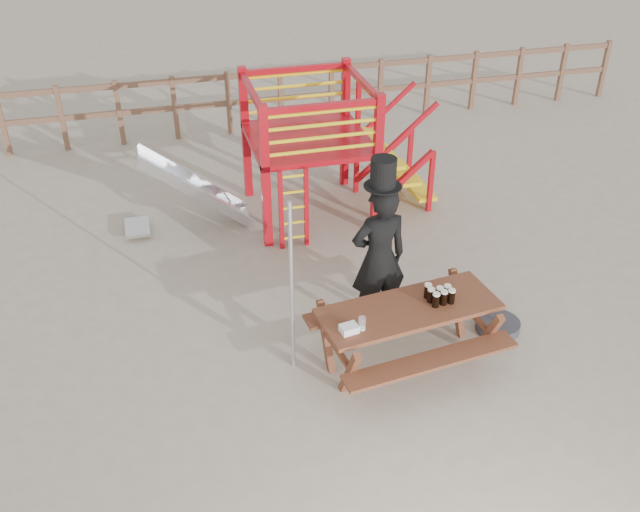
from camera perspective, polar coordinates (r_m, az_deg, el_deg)
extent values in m
plane|color=tan|center=(8.19, 3.91, -8.45)|extent=(60.00, 60.00, 0.00)
cube|color=brown|center=(13.68, -5.33, 14.25)|extent=(15.00, 0.06, 0.10)
cube|color=brown|center=(13.84, -5.22, 12.27)|extent=(15.00, 0.06, 0.10)
cube|color=brown|center=(13.89, -24.06, 9.64)|extent=(0.09, 0.09, 1.20)
cube|color=brown|center=(13.75, -19.95, 10.31)|extent=(0.09, 0.09, 1.20)
cube|color=brown|center=(13.69, -15.75, 10.95)|extent=(0.09, 0.09, 1.20)
cube|color=brown|center=(13.69, -11.53, 11.53)|extent=(0.09, 0.09, 1.20)
cube|color=brown|center=(13.78, -7.31, 12.04)|extent=(0.09, 0.09, 1.20)
cube|color=brown|center=(13.93, -3.15, 12.48)|extent=(0.09, 0.09, 1.20)
cube|color=brown|center=(14.15, 0.91, 12.85)|extent=(0.09, 0.09, 1.20)
cube|color=brown|center=(14.44, 4.84, 13.15)|extent=(0.09, 0.09, 1.20)
cube|color=brown|center=(14.79, 8.61, 13.38)|extent=(0.09, 0.09, 1.20)
cube|color=brown|center=(15.19, 12.20, 13.54)|extent=(0.09, 0.09, 1.20)
cube|color=brown|center=(15.65, 15.59, 13.65)|extent=(0.09, 0.09, 1.20)
cube|color=brown|center=(16.16, 18.78, 13.71)|extent=(0.09, 0.09, 1.20)
cube|color=brown|center=(16.72, 21.76, 13.73)|extent=(0.09, 0.09, 1.20)
cube|color=#A90B15|center=(9.76, -4.38, 6.21)|extent=(0.12, 0.12, 2.10)
cube|color=#A90B15|center=(10.13, 4.60, 7.23)|extent=(0.12, 0.12, 2.10)
cube|color=#A90B15|center=(11.20, -5.97, 9.70)|extent=(0.12, 0.12, 2.10)
cube|color=#A90B15|center=(11.52, 2.01, 10.53)|extent=(0.12, 0.12, 2.10)
cube|color=#A90B15|center=(10.56, -0.94, 9.31)|extent=(1.72, 1.72, 0.08)
cube|color=#A90B15|center=(9.54, 0.20, 11.89)|extent=(1.60, 0.08, 0.08)
cube|color=#A90B15|center=(11.01, -2.02, 14.72)|extent=(1.60, 0.08, 0.08)
cube|color=#A90B15|center=(10.12, -5.50, 12.98)|extent=(0.08, 1.60, 0.08)
cube|color=#A90B15|center=(10.48, 3.39, 13.76)|extent=(0.08, 1.60, 0.08)
cylinder|color=yellow|center=(9.78, 0.19, 8.49)|extent=(1.50, 0.05, 0.05)
cylinder|color=yellow|center=(11.21, -1.96, 11.71)|extent=(1.50, 0.05, 0.05)
cylinder|color=yellow|center=(9.70, 0.19, 9.46)|extent=(1.50, 0.05, 0.05)
cylinder|color=yellow|center=(11.15, -1.98, 12.57)|extent=(1.50, 0.05, 0.05)
cylinder|color=yellow|center=(9.64, 0.20, 10.45)|extent=(1.50, 0.05, 0.05)
cylinder|color=yellow|center=(11.09, -1.99, 13.44)|extent=(1.50, 0.05, 0.05)
cylinder|color=yellow|center=(9.57, 0.20, 11.44)|extent=(1.50, 0.05, 0.05)
cylinder|color=yellow|center=(11.03, -2.01, 14.33)|extent=(1.50, 0.05, 0.05)
cube|color=#A90B15|center=(9.87, -3.14, 3.61)|extent=(0.06, 0.06, 1.20)
cube|color=#A90B15|center=(9.93, -1.10, 3.87)|extent=(0.06, 0.06, 1.20)
cylinder|color=yellow|center=(10.12, -2.06, 1.51)|extent=(0.36, 0.04, 0.04)
cylinder|color=yellow|center=(10.00, -2.09, 2.69)|extent=(0.36, 0.04, 0.04)
cylinder|color=yellow|center=(9.88, -2.12, 3.89)|extent=(0.36, 0.04, 0.04)
cylinder|color=yellow|center=(9.77, -2.15, 5.13)|extent=(0.36, 0.04, 0.04)
cylinder|color=yellow|center=(9.66, -2.18, 6.39)|extent=(0.36, 0.04, 0.04)
cube|color=yellow|center=(10.85, 4.00, 9.21)|extent=(0.30, 0.90, 0.06)
cube|color=yellow|center=(11.06, 5.33, 7.91)|extent=(0.30, 0.90, 0.06)
cube|color=yellow|center=(11.28, 6.60, 6.65)|extent=(0.30, 0.90, 0.06)
cube|color=yellow|center=(11.51, 7.82, 5.45)|extent=(0.30, 0.90, 0.06)
cube|color=#A90B15|center=(10.80, 6.68, 6.13)|extent=(0.95, 0.08, 0.86)
cube|color=#A90B15|center=(11.56, 5.11, 8.06)|extent=(0.95, 0.08, 0.86)
cube|color=silver|center=(10.57, -9.93, 5.35)|extent=(1.53, 0.55, 1.21)
cube|color=silver|center=(10.31, -9.79, 4.89)|extent=(1.58, 0.04, 1.28)
cube|color=silver|center=(10.79, -10.11, 6.17)|extent=(1.58, 0.04, 1.28)
cube|color=silver|center=(10.80, -14.41, 2.25)|extent=(0.35, 0.55, 0.05)
cube|color=brown|center=(7.78, 7.14, -4.23)|extent=(2.05, 0.98, 0.05)
cube|color=brown|center=(7.60, 8.92, -8.27)|extent=(1.99, 0.52, 0.04)
cube|color=brown|center=(8.33, 5.26, -3.80)|extent=(1.99, 0.52, 0.04)
cube|color=brown|center=(7.72, 1.40, -7.93)|extent=(0.22, 1.18, 0.71)
cube|color=brown|center=(8.38, 12.04, -4.99)|extent=(0.22, 1.18, 0.71)
imported|color=black|center=(8.23, 4.73, -0.21)|extent=(0.71, 0.49, 1.86)
cube|color=#0D931A|center=(8.22, 4.40, 1.62)|extent=(0.08, 0.02, 0.43)
cylinder|color=black|center=(7.76, 5.04, 5.60)|extent=(0.42, 0.42, 0.01)
cylinder|color=black|center=(7.69, 5.09, 6.71)|extent=(0.28, 0.28, 0.32)
cube|color=white|center=(7.76, 4.72, 7.89)|extent=(0.15, 0.01, 0.04)
cylinder|color=#B2B2B7|center=(7.48, -2.28, -2.74)|extent=(0.05, 0.05, 2.10)
cylinder|color=#313136|center=(8.85, 14.03, -5.41)|extent=(0.52, 0.52, 0.12)
cylinder|color=#313136|center=(8.79, 14.13, -4.84)|extent=(0.06, 0.06, 0.10)
cube|color=white|center=(7.35, 2.34, -5.83)|extent=(0.20, 0.17, 0.08)
cylinder|color=black|center=(7.77, 9.25, -3.55)|extent=(0.08, 0.08, 0.15)
cylinder|color=#F6EAC9|center=(7.72, 9.31, -3.03)|extent=(0.08, 0.08, 0.02)
cylinder|color=black|center=(7.82, 9.86, -3.36)|extent=(0.08, 0.08, 0.15)
cylinder|color=#F6EAC9|center=(7.77, 9.92, -2.85)|extent=(0.08, 0.08, 0.02)
cylinder|color=black|center=(7.86, 10.46, -3.25)|extent=(0.08, 0.08, 0.15)
cylinder|color=#F6EAC9|center=(7.81, 10.53, -2.74)|extent=(0.08, 0.08, 0.02)
cylinder|color=black|center=(7.84, 8.85, -3.17)|extent=(0.08, 0.08, 0.15)
cylinder|color=#F6EAC9|center=(7.79, 8.90, -2.66)|extent=(0.08, 0.08, 0.02)
cylinder|color=black|center=(7.87, 9.53, -3.07)|extent=(0.08, 0.08, 0.15)
cylinder|color=#F6EAC9|center=(7.82, 9.59, -2.55)|extent=(0.08, 0.08, 0.02)
cylinder|color=black|center=(7.92, 10.13, -2.90)|extent=(0.08, 0.08, 0.15)
cylinder|color=#F6EAC9|center=(7.87, 10.19, -2.39)|extent=(0.08, 0.08, 0.02)
cylinder|color=black|center=(7.90, 8.61, -2.82)|extent=(0.08, 0.08, 0.15)
cylinder|color=#F6EAC9|center=(7.85, 8.66, -2.30)|extent=(0.08, 0.08, 0.02)
cylinder|color=silver|center=(7.37, 3.38, -5.41)|extent=(0.08, 0.08, 0.15)
cylinder|color=#F6EAC9|center=(7.41, 3.37, -5.81)|extent=(0.07, 0.07, 0.02)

